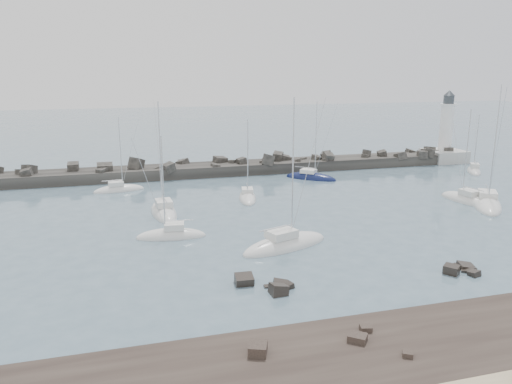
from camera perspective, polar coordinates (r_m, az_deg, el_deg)
ground at (r=51.79m, az=2.59°, el=-6.32°), size 400.00×400.00×0.00m
rock_shelf at (r=33.76m, az=15.06°, el=-18.59°), size 140.00×12.59×1.79m
rock_cluster_near at (r=42.66m, az=0.92°, el=-10.70°), size 4.76×4.23×1.61m
rock_cluster_far at (r=49.62m, az=22.40°, el=-8.31°), size 3.90×3.25×1.57m
breakwater at (r=86.32m, az=-9.88°, el=1.94°), size 115.00×7.41×5.27m
lighthouse at (r=105.75m, az=20.75°, el=4.94°), size 7.00×7.00×14.60m
sailboat_2 at (r=64.47m, az=-10.49°, el=-2.31°), size 3.46×9.72×15.22m
sailboat_3 at (r=77.88m, az=-15.41°, el=0.20°), size 7.80×3.51×11.92m
sailboat_4 at (r=55.35m, az=-9.65°, el=-5.01°), size 7.80×3.28×12.10m
sailboat_5 at (r=70.50m, az=-0.98°, el=-0.70°), size 3.90×8.04×12.21m
sailboat_6 at (r=51.85m, az=3.34°, el=-6.13°), size 10.92×6.55×16.47m
sailboat_7 at (r=84.03m, az=6.27°, el=1.60°), size 8.37×7.90×13.83m
sailboat_8 at (r=74.90m, az=22.87°, el=-0.92°), size 4.04×8.95×13.77m
sailboat_9 at (r=73.89m, az=24.88°, el=-1.32°), size 8.95×11.04×17.24m
sailboat_10 at (r=96.73m, az=23.64°, el=2.15°), size 5.33×6.93×11.12m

